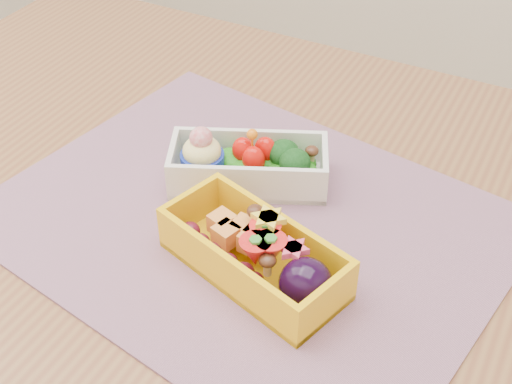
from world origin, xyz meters
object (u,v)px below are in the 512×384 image
at_px(placemat, 247,221).
at_px(bento_yellow, 257,254).
at_px(bento_white, 248,164).
at_px(table, 273,298).

xyz_separation_m(placemat, bento_yellow, (0.04, -0.06, 0.03)).
distance_m(placemat, bento_white, 0.07).
relative_size(bento_white, bento_yellow, 0.94).
bearing_deg(bento_yellow, placemat, 141.77).
xyz_separation_m(table, bento_yellow, (0.01, -0.06, 0.13)).
height_order(bento_white, bento_yellow, bento_white).
xyz_separation_m(bento_white, bento_yellow, (0.07, -0.12, 0.00)).
height_order(table, bento_white, bento_white).
height_order(placemat, bento_white, bento_white).
relative_size(placemat, bento_white, 2.72).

